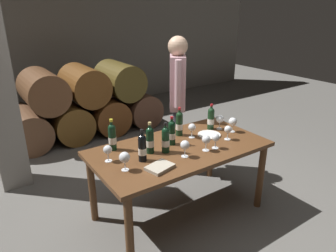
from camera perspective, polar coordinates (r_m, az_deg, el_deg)
ground_plane at (r=3.37m, az=1.99°, el=-15.63°), size 14.00×14.00×0.00m
cellar_back_wall at (r=6.59m, az=-20.73°, el=14.57°), size 10.00×0.24×2.80m
barrel_stack at (r=5.24m, az=-15.02°, el=4.05°), size 2.49×0.90×1.15m
dining_table at (r=3.02m, az=2.15°, el=-5.42°), size 1.70×0.90×0.76m
wine_bottle_0 at (r=2.91m, az=-10.29°, el=-1.97°), size 0.07×0.07×0.31m
wine_bottle_1 at (r=2.67m, az=-4.79°, el=-3.98°), size 0.07×0.07×0.29m
wine_bottle_2 at (r=3.38m, az=7.95°, el=1.43°), size 0.07×0.07×0.29m
wine_bottle_3 at (r=3.19m, az=2.11°, el=0.50°), size 0.07×0.07×0.30m
wine_bottle_4 at (r=2.82m, az=-0.45°, el=-2.52°), size 0.07×0.07×0.29m
wine_bottle_5 at (r=2.98m, az=0.69°, el=-1.19°), size 0.07×0.07×0.29m
wine_bottle_6 at (r=2.81m, az=-3.35°, el=-2.56°), size 0.07×0.07×0.30m
wine_glass_0 at (r=3.15m, az=4.47°, el=-0.33°), size 0.08×0.08×0.15m
wine_glass_1 at (r=2.54m, az=-8.06°, el=-5.84°), size 0.09×0.09×0.16m
wine_glass_2 at (r=2.74m, az=3.16°, el=-3.61°), size 0.08×0.08×0.16m
wine_glass_3 at (r=2.71m, az=-11.12°, el=-4.41°), size 0.08×0.08×0.15m
wine_glass_4 at (r=2.93m, az=8.83°, el=-2.22°), size 0.07×0.07×0.15m
wine_glass_5 at (r=3.35m, az=11.91°, el=0.76°), size 0.09×0.09×0.16m
wine_glass_6 at (r=2.87m, az=7.09°, el=-2.58°), size 0.08×0.08×0.15m
wine_glass_7 at (r=3.15m, az=11.05°, el=-0.71°), size 0.07×0.07×0.15m
wine_glass_8 at (r=3.40m, az=9.58°, el=1.24°), size 0.09×0.09×0.16m
tasting_notebook at (r=2.59m, az=-1.52°, el=-7.61°), size 0.25×0.21×0.03m
serving_plate at (r=3.25m, az=7.63°, el=-1.63°), size 0.24×0.24×0.01m
sommelier_presenting at (r=3.73m, az=1.74°, el=6.07°), size 0.33×0.42×1.72m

